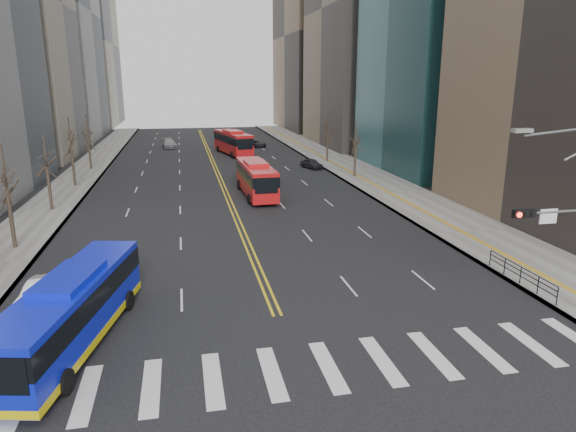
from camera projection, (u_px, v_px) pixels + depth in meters
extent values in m
plane|color=black|center=(300.00, 370.00, 20.94)|extent=(220.00, 220.00, 0.00)
cube|color=gray|center=(353.00, 169.00, 66.92)|extent=(7.00, 130.00, 0.15)
cube|color=gray|center=(77.00, 179.00, 60.24)|extent=(5.00, 130.00, 0.15)
cube|color=silver|center=(19.00, 402.00, 18.85)|extent=(0.70, 4.00, 0.01)
cube|color=silver|center=(87.00, 394.00, 19.31)|extent=(0.70, 4.00, 0.01)
cube|color=silver|center=(151.00, 387.00, 19.78)|extent=(0.70, 4.00, 0.01)
cube|color=silver|center=(213.00, 380.00, 20.24)|extent=(0.70, 4.00, 0.01)
cube|color=silver|center=(272.00, 373.00, 20.70)|extent=(0.70, 4.00, 0.01)
cube|color=silver|center=(328.00, 366.00, 21.17)|extent=(0.70, 4.00, 0.01)
cube|color=silver|center=(382.00, 360.00, 21.63)|extent=(0.70, 4.00, 0.01)
cube|color=silver|center=(434.00, 354.00, 22.10)|extent=(0.70, 4.00, 0.01)
cube|color=silver|center=(483.00, 349.00, 22.56)|extent=(0.70, 4.00, 0.01)
cube|color=silver|center=(531.00, 343.00, 23.02)|extent=(0.70, 4.00, 0.01)
cube|color=silver|center=(576.00, 338.00, 23.49)|extent=(0.70, 4.00, 0.01)
cube|color=gold|center=(212.00, 162.00, 72.92)|extent=(0.15, 100.00, 0.01)
cube|color=gold|center=(214.00, 162.00, 73.00)|extent=(0.15, 100.00, 0.01)
cube|color=gray|center=(35.00, 11.00, 96.82)|extent=(20.00, 26.00, 48.00)
cube|color=#7B6D55|center=(378.00, 10.00, 88.04)|extent=(20.00, 26.00, 46.00)
cube|color=gray|center=(75.00, 44.00, 128.32)|extent=(18.00, 30.00, 40.00)
cube|color=brown|center=(322.00, 37.00, 118.63)|extent=(18.00, 30.00, 42.00)
cylinder|color=slate|center=(561.00, 211.00, 23.95)|extent=(4.50, 0.12, 0.12)
cube|color=black|center=(524.00, 214.00, 23.57)|extent=(1.10, 0.28, 0.38)
cylinder|color=#FF190C|center=(519.00, 215.00, 23.35)|extent=(0.24, 0.08, 0.24)
cylinder|color=black|center=(526.00, 214.00, 23.42)|extent=(0.24, 0.08, 0.24)
cylinder|color=black|center=(533.00, 214.00, 23.48)|extent=(0.24, 0.08, 0.24)
cube|color=white|center=(548.00, 216.00, 23.87)|extent=(0.90, 0.06, 0.70)
cube|color=#999993|center=(522.00, 131.00, 22.47)|extent=(0.90, 0.35, 0.18)
cube|color=black|center=(522.00, 267.00, 29.12)|extent=(0.04, 6.00, 0.04)
cylinder|color=black|center=(557.00, 296.00, 26.41)|extent=(0.06, 0.06, 1.00)
cylinder|color=black|center=(538.00, 285.00, 27.83)|extent=(0.06, 0.06, 1.00)
cylinder|color=black|center=(520.00, 275.00, 29.25)|extent=(0.06, 0.06, 1.00)
cylinder|color=black|center=(505.00, 266.00, 30.67)|extent=(0.06, 0.06, 1.00)
cylinder|color=black|center=(490.00, 258.00, 32.09)|extent=(0.06, 0.06, 1.00)
cylinder|color=#2B221A|center=(12.00, 222.00, 35.27)|extent=(0.28, 0.28, 3.90)
cylinder|color=#2B221A|center=(50.00, 191.00, 45.71)|extent=(0.28, 0.28, 3.60)
cylinder|color=#2B221A|center=(73.00, 169.00, 56.06)|extent=(0.28, 0.28, 4.00)
cylinder|color=#2B221A|center=(90.00, 155.00, 66.49)|extent=(0.28, 0.28, 3.80)
cylinder|color=#2B221A|center=(355.00, 163.00, 61.46)|extent=(0.28, 0.28, 3.50)
cylinder|color=#2B221A|center=(327.00, 149.00, 72.78)|extent=(0.28, 0.28, 3.75)
cube|color=#0E1BD4|center=(72.00, 310.00, 22.45)|extent=(4.87, 11.67, 2.70)
cube|color=black|center=(71.00, 299.00, 22.31)|extent=(4.93, 11.70, 0.98)
cube|color=#0E1BD4|center=(69.00, 279.00, 22.07)|extent=(2.75, 4.32, 0.40)
cube|color=yellow|center=(75.00, 334.00, 22.75)|extent=(4.93, 11.70, 0.35)
cylinder|color=black|center=(3.00, 381.00, 19.25)|extent=(0.52, 1.04, 1.00)
cylinder|color=black|center=(66.00, 382.00, 19.20)|extent=(0.52, 1.04, 1.00)
cylinder|color=black|center=(82.00, 300.00, 26.31)|extent=(0.52, 1.04, 1.00)
cylinder|color=black|center=(128.00, 301.00, 26.27)|extent=(0.52, 1.04, 1.00)
cube|color=red|center=(256.00, 178.00, 51.79)|extent=(2.80, 11.11, 2.86)
cube|color=black|center=(256.00, 173.00, 51.64)|extent=(2.87, 11.13, 1.03)
cube|color=red|center=(256.00, 163.00, 51.39)|extent=(2.11, 3.92, 0.40)
cylinder|color=black|center=(250.00, 199.00, 48.52)|extent=(0.33, 1.01, 1.00)
cylinder|color=black|center=(275.00, 198.00, 49.07)|extent=(0.33, 1.01, 1.00)
cylinder|color=black|center=(239.00, 185.00, 55.17)|extent=(0.33, 1.01, 1.00)
cylinder|color=black|center=(262.00, 184.00, 55.72)|extent=(0.33, 1.01, 1.00)
cube|color=red|center=(233.00, 142.00, 80.40)|extent=(5.08, 12.22, 3.12)
cube|color=black|center=(233.00, 138.00, 80.24)|extent=(5.14, 12.25, 1.11)
cube|color=red|center=(233.00, 132.00, 79.97)|extent=(2.97, 4.53, 0.40)
cylinder|color=black|center=(232.00, 155.00, 76.86)|extent=(0.50, 1.04, 1.00)
cylinder|color=black|center=(249.00, 154.00, 77.90)|extent=(0.50, 1.04, 1.00)
cylinder|color=black|center=(218.00, 149.00, 83.62)|extent=(0.50, 1.04, 1.00)
cylinder|color=black|center=(234.00, 148.00, 84.66)|extent=(0.50, 1.04, 1.00)
imported|color=white|center=(42.00, 293.00, 26.69)|extent=(2.07, 4.34, 1.37)
imported|color=black|center=(312.00, 164.00, 67.89)|extent=(2.69, 4.16, 1.32)
imported|color=gray|center=(169.00, 143.00, 88.44)|extent=(2.90, 5.48, 1.51)
imported|color=black|center=(256.00, 144.00, 89.42)|extent=(3.65, 4.82, 1.22)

